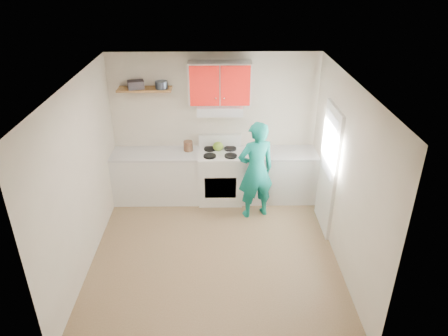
{
  "coord_description": "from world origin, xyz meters",
  "views": [
    {
      "loc": [
        0.06,
        -5.01,
        4.0
      ],
      "look_at": [
        0.15,
        0.55,
        1.15
      ],
      "focal_mm": 33.35,
      "sensor_mm": 36.0,
      "label": 1
    }
  ],
  "objects_px": {
    "kettle": "(218,146)",
    "stove": "(220,176)",
    "crock": "(188,146)",
    "person": "(256,171)",
    "tin": "(161,85)"
  },
  "relations": [
    {
      "from": "tin",
      "to": "crock",
      "type": "xyz_separation_m",
      "value": [
        0.4,
        -0.03,
        -1.1
      ]
    },
    {
      "from": "kettle",
      "to": "crock",
      "type": "relative_size",
      "value": 0.96
    },
    {
      "from": "stove",
      "to": "crock",
      "type": "xyz_separation_m",
      "value": [
        -0.56,
        0.11,
        0.54
      ]
    },
    {
      "from": "person",
      "to": "tin",
      "type": "bearing_deg",
      "value": -41.36
    },
    {
      "from": "tin",
      "to": "kettle",
      "type": "distance_m",
      "value": 1.44
    },
    {
      "from": "crock",
      "to": "person",
      "type": "relative_size",
      "value": 0.11
    },
    {
      "from": "tin",
      "to": "kettle",
      "type": "height_order",
      "value": "tin"
    },
    {
      "from": "stove",
      "to": "tin",
      "type": "xyz_separation_m",
      "value": [
        -0.96,
        0.14,
        1.64
      ]
    },
    {
      "from": "kettle",
      "to": "tin",
      "type": "bearing_deg",
      "value": 164.18
    },
    {
      "from": "person",
      "to": "kettle",
      "type": "bearing_deg",
      "value": -64.07
    },
    {
      "from": "stove",
      "to": "person",
      "type": "distance_m",
      "value": 0.89
    },
    {
      "from": "kettle",
      "to": "stove",
      "type": "bearing_deg",
      "value": -85.74
    },
    {
      "from": "kettle",
      "to": "person",
      "type": "xyz_separation_m",
      "value": [
        0.62,
        -0.66,
        -0.15
      ]
    },
    {
      "from": "tin",
      "to": "person",
      "type": "xyz_separation_m",
      "value": [
        1.54,
        -0.69,
        -1.25
      ]
    },
    {
      "from": "stove",
      "to": "crock",
      "type": "height_order",
      "value": "crock"
    }
  ]
}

